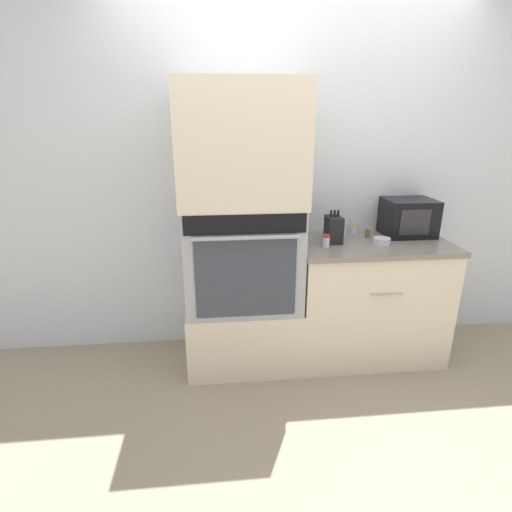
{
  "coord_description": "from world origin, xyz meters",
  "views": [
    {
      "loc": [
        -0.56,
        -2.28,
        1.7
      ],
      "look_at": [
        -0.31,
        0.21,
        0.84
      ],
      "focal_mm": 28.0,
      "sensor_mm": 36.0,
      "label": 1
    }
  ],
  "objects_px": {
    "condiment_jar_back": "(354,228)",
    "knife_block": "(334,229)",
    "condiment_jar_mid": "(343,228)",
    "condiment_jar_near": "(368,233)",
    "wall_oven": "(242,255)",
    "microwave": "(408,217)",
    "bowl": "(382,241)",
    "condiment_jar_far": "(326,241)"
  },
  "relations": [
    {
      "from": "microwave",
      "to": "condiment_jar_near",
      "type": "height_order",
      "value": "microwave"
    },
    {
      "from": "condiment_jar_back",
      "to": "knife_block",
      "type": "bearing_deg",
      "value": -136.73
    },
    {
      "from": "knife_block",
      "to": "bowl",
      "type": "relative_size",
      "value": 1.95
    },
    {
      "from": "condiment_jar_near",
      "to": "condiment_jar_mid",
      "type": "xyz_separation_m",
      "value": [
        -0.16,
        0.08,
        0.02
      ]
    },
    {
      "from": "knife_block",
      "to": "condiment_jar_mid",
      "type": "bearing_deg",
      "value": 53.52
    },
    {
      "from": "bowl",
      "to": "condiment_jar_far",
      "type": "relative_size",
      "value": 1.32
    },
    {
      "from": "condiment_jar_near",
      "to": "condiment_jar_back",
      "type": "height_order",
      "value": "condiment_jar_back"
    },
    {
      "from": "condiment_jar_back",
      "to": "wall_oven",
      "type": "bearing_deg",
      "value": -164.86
    },
    {
      "from": "condiment_jar_far",
      "to": "condiment_jar_back",
      "type": "bearing_deg",
      "value": 46.58
    },
    {
      "from": "wall_oven",
      "to": "condiment_jar_mid",
      "type": "xyz_separation_m",
      "value": [
        0.75,
        0.18,
        0.12
      ]
    },
    {
      "from": "knife_block",
      "to": "condiment_jar_far",
      "type": "bearing_deg",
      "value": -125.89
    },
    {
      "from": "knife_block",
      "to": "condiment_jar_back",
      "type": "bearing_deg",
      "value": 43.27
    },
    {
      "from": "wall_oven",
      "to": "microwave",
      "type": "bearing_deg",
      "value": 6.55
    },
    {
      "from": "wall_oven",
      "to": "condiment_jar_near",
      "type": "xyz_separation_m",
      "value": [
        0.92,
        0.11,
        0.1
      ]
    },
    {
      "from": "condiment_jar_near",
      "to": "condiment_jar_mid",
      "type": "bearing_deg",
      "value": 154.83
    },
    {
      "from": "condiment_jar_mid",
      "to": "condiment_jar_back",
      "type": "bearing_deg",
      "value": 25.2
    },
    {
      "from": "wall_oven",
      "to": "microwave",
      "type": "distance_m",
      "value": 1.25
    },
    {
      "from": "wall_oven",
      "to": "condiment_jar_far",
      "type": "bearing_deg",
      "value": -9.25
    },
    {
      "from": "microwave",
      "to": "condiment_jar_mid",
      "type": "relative_size",
      "value": 3.2
    },
    {
      "from": "knife_block",
      "to": "condiment_jar_far",
      "type": "relative_size",
      "value": 2.58
    },
    {
      "from": "wall_oven",
      "to": "knife_block",
      "type": "distance_m",
      "value": 0.65
    },
    {
      "from": "condiment_jar_far",
      "to": "wall_oven",
      "type": "bearing_deg",
      "value": 170.75
    },
    {
      "from": "bowl",
      "to": "condiment_jar_back",
      "type": "distance_m",
      "value": 0.3
    },
    {
      "from": "knife_block",
      "to": "condiment_jar_mid",
      "type": "relative_size",
      "value": 2.06
    },
    {
      "from": "condiment_jar_mid",
      "to": "condiment_jar_back",
      "type": "xyz_separation_m",
      "value": [
        0.11,
        0.05,
        -0.02
      ]
    },
    {
      "from": "bowl",
      "to": "condiment_jar_near",
      "type": "relative_size",
      "value": 1.89
    },
    {
      "from": "knife_block",
      "to": "condiment_jar_near",
      "type": "height_order",
      "value": "knife_block"
    },
    {
      "from": "condiment_jar_back",
      "to": "condiment_jar_mid",
      "type": "bearing_deg",
      "value": -154.8
    },
    {
      "from": "wall_oven",
      "to": "bowl",
      "type": "xyz_separation_m",
      "value": [
        0.96,
        -0.05,
        0.09
      ]
    },
    {
      "from": "condiment_jar_near",
      "to": "condiment_jar_far",
      "type": "distance_m",
      "value": 0.41
    },
    {
      "from": "microwave",
      "to": "bowl",
      "type": "bearing_deg",
      "value": -144.27
    },
    {
      "from": "wall_oven",
      "to": "condiment_jar_back",
      "type": "relative_size",
      "value": 10.06
    },
    {
      "from": "condiment_jar_back",
      "to": "condiment_jar_near",
      "type": "bearing_deg",
      "value": -65.9
    },
    {
      "from": "wall_oven",
      "to": "condiment_jar_back",
      "type": "height_order",
      "value": "wall_oven"
    },
    {
      "from": "microwave",
      "to": "condiment_jar_back",
      "type": "bearing_deg",
      "value": 165.91
    },
    {
      "from": "bowl",
      "to": "condiment_jar_mid",
      "type": "height_order",
      "value": "condiment_jar_mid"
    },
    {
      "from": "microwave",
      "to": "wall_oven",
      "type": "bearing_deg",
      "value": -173.45
    },
    {
      "from": "microwave",
      "to": "bowl",
      "type": "relative_size",
      "value": 3.02
    },
    {
      "from": "wall_oven",
      "to": "condiment_jar_near",
      "type": "distance_m",
      "value": 0.93
    },
    {
      "from": "bowl",
      "to": "condiment_jar_near",
      "type": "height_order",
      "value": "condiment_jar_near"
    },
    {
      "from": "microwave",
      "to": "condiment_jar_far",
      "type": "height_order",
      "value": "microwave"
    },
    {
      "from": "condiment_jar_mid",
      "to": "condiment_jar_near",
      "type": "bearing_deg",
      "value": -25.17
    }
  ]
}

